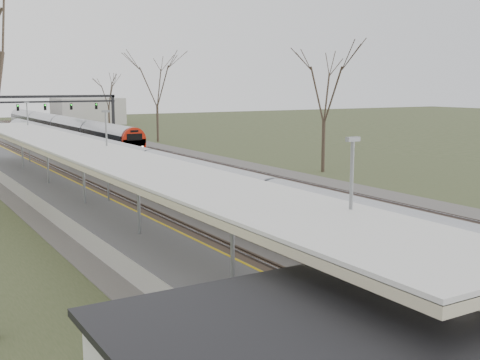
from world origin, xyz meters
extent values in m
cube|color=#474442|center=(0.00, 55.00, 0.05)|extent=(24.00, 160.00, 0.10)
cube|color=#4C3828|center=(-6.00, 55.00, 0.09)|extent=(2.60, 160.00, 0.06)
cube|color=gray|center=(-6.72, 55.00, 0.16)|extent=(0.07, 160.00, 0.12)
cube|color=gray|center=(-5.28, 55.00, 0.16)|extent=(0.07, 160.00, 0.12)
cube|color=#4C3828|center=(-2.50, 55.00, 0.09)|extent=(2.60, 160.00, 0.06)
cube|color=gray|center=(-3.22, 55.00, 0.16)|extent=(0.07, 160.00, 0.12)
cube|color=gray|center=(-1.78, 55.00, 0.16)|extent=(0.07, 160.00, 0.12)
cube|color=#4C3828|center=(1.00, 55.00, 0.09)|extent=(2.60, 160.00, 0.06)
cube|color=gray|center=(0.28, 55.00, 0.16)|extent=(0.07, 160.00, 0.12)
cube|color=gray|center=(1.72, 55.00, 0.16)|extent=(0.07, 160.00, 0.12)
cube|color=#4C3828|center=(4.50, 55.00, 0.09)|extent=(2.60, 160.00, 0.06)
cube|color=gray|center=(3.78, 55.00, 0.16)|extent=(0.07, 160.00, 0.12)
cube|color=gray|center=(5.22, 55.00, 0.16)|extent=(0.07, 160.00, 0.12)
cube|color=#4C3828|center=(8.00, 55.00, 0.09)|extent=(2.60, 160.00, 0.06)
cube|color=gray|center=(7.28, 55.00, 0.16)|extent=(0.07, 160.00, 0.12)
cube|color=gray|center=(8.72, 55.00, 0.16)|extent=(0.07, 160.00, 0.12)
cube|color=#9E9B93|center=(-9.05, 37.50, 0.50)|extent=(3.50, 69.00, 1.00)
cylinder|color=slate|center=(-9.05, 10.00, 2.50)|extent=(0.14, 0.14, 3.00)
cylinder|color=slate|center=(-9.05, 18.00, 2.50)|extent=(0.14, 0.14, 3.00)
cylinder|color=slate|center=(-9.05, 26.00, 2.50)|extent=(0.14, 0.14, 3.00)
cylinder|color=slate|center=(-9.05, 34.00, 2.50)|extent=(0.14, 0.14, 3.00)
cylinder|color=slate|center=(-9.05, 42.00, 2.50)|extent=(0.14, 0.14, 3.00)
cylinder|color=slate|center=(-9.05, 50.00, 2.50)|extent=(0.14, 0.14, 3.00)
cube|color=silver|center=(-9.05, 33.00, 4.05)|extent=(4.10, 50.00, 0.12)
cube|color=#C1B896|center=(-9.05, 33.00, 3.88)|extent=(4.10, 50.00, 0.25)
cube|color=black|center=(10.50, 85.00, 3.00)|extent=(0.35, 0.35, 6.00)
cube|color=black|center=(0.25, 85.00, 5.90)|extent=(21.00, 0.35, 0.35)
cube|color=black|center=(0.25, 85.00, 5.20)|extent=(21.00, 0.25, 0.25)
cube|color=black|center=(-2.50, 84.80, 4.50)|extent=(0.32, 0.22, 0.85)
sphere|color=#0CFF19|center=(-2.50, 84.66, 4.75)|extent=(0.16, 0.16, 0.16)
cube|color=black|center=(1.00, 84.80, 4.50)|extent=(0.32, 0.22, 0.85)
sphere|color=#0CFF19|center=(1.00, 84.66, 4.75)|extent=(0.16, 0.16, 0.16)
cube|color=black|center=(4.50, 84.80, 4.50)|extent=(0.32, 0.22, 0.85)
sphere|color=#0CFF19|center=(4.50, 84.66, 4.75)|extent=(0.16, 0.16, 0.16)
cube|color=black|center=(8.00, 84.80, 4.50)|extent=(0.32, 0.22, 0.85)
sphere|color=#0CFF19|center=(8.00, 84.66, 4.75)|extent=(0.16, 0.16, 0.16)
cylinder|color=#2D231C|center=(14.00, 42.00, 2.25)|extent=(0.30, 0.30, 4.50)
cube|color=#979AA0|center=(-2.50, 47.81, 1.10)|extent=(2.55, 75.00, 1.60)
cylinder|color=#979AA0|center=(-2.50, 47.81, 1.75)|extent=(2.60, 74.70, 2.60)
cube|color=black|center=(-2.50, 47.81, 1.85)|extent=(2.62, 74.40, 0.55)
cube|color=black|center=(-2.50, 47.81, 0.17)|extent=(1.80, 74.00, 0.35)
cube|color=#979AA0|center=(4.50, 91.53, 1.10)|extent=(2.55, 60.00, 1.60)
cylinder|color=#979AA0|center=(4.50, 91.53, 1.75)|extent=(2.60, 59.70, 2.60)
cube|color=black|center=(4.50, 91.53, 1.85)|extent=(2.62, 59.40, 0.55)
cube|color=#A11809|center=(4.50, 61.63, 1.05)|extent=(2.55, 0.50, 1.50)
cylinder|color=#A11809|center=(4.50, 61.68, 1.75)|extent=(2.60, 0.60, 2.60)
cube|color=black|center=(4.50, 61.41, 2.05)|extent=(1.70, 0.12, 0.70)
sphere|color=white|center=(3.65, 61.43, 0.95)|extent=(0.22, 0.22, 0.22)
sphere|color=white|center=(5.35, 61.43, 0.95)|extent=(0.22, 0.22, 0.22)
cube|color=black|center=(4.50, 91.53, 0.17)|extent=(1.80, 59.00, 0.35)
camera|label=1|loc=(-18.43, 1.98, 7.41)|focal=45.00mm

